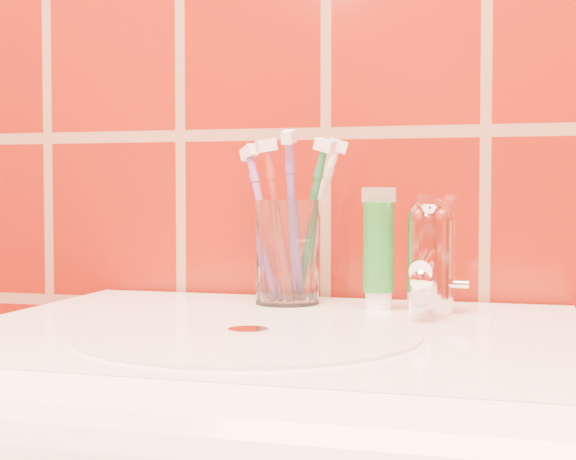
% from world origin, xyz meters
% --- Properties ---
extents(glass_tumbler, '(0.07, 0.07, 0.12)m').
position_xyz_m(glass_tumbler, '(-0.02, 1.12, 0.91)').
color(glass_tumbler, white).
rests_on(glass_tumbler, pedestal_sink).
extents(toothpaste_tube, '(0.04, 0.03, 0.13)m').
position_xyz_m(toothpaste_tube, '(0.08, 1.10, 0.91)').
color(toothpaste_tube, white).
rests_on(toothpaste_tube, pedestal_sink).
extents(faucet, '(0.05, 0.11, 0.12)m').
position_xyz_m(faucet, '(0.14, 1.09, 0.91)').
color(faucet, white).
rests_on(faucet, pedestal_sink).
extents(toothbrush_0, '(0.08, 0.08, 0.19)m').
position_xyz_m(toothbrush_0, '(-0.03, 1.11, 0.94)').
color(toothbrush_0, '#A53023').
rests_on(toothbrush_0, glass_tumbler).
extents(toothbrush_1, '(0.10, 0.09, 0.19)m').
position_xyz_m(toothbrush_1, '(-0.00, 1.12, 0.94)').
color(toothbrush_1, '#1E713E').
rests_on(toothbrush_1, glass_tumbler).
extents(toothbrush_2, '(0.11, 0.10, 0.19)m').
position_xyz_m(toothbrush_2, '(-0.00, 1.14, 0.94)').
color(toothbrush_2, white).
rests_on(toothbrush_2, glass_tumbler).
extents(toothbrush_3, '(0.14, 0.14, 0.19)m').
position_xyz_m(toothbrush_3, '(-0.06, 1.14, 0.94)').
color(toothbrush_3, '#7F4A9E').
rests_on(toothbrush_3, glass_tumbler).
extents(toothbrush_4, '(0.03, 0.09, 0.20)m').
position_xyz_m(toothbrush_4, '(-0.01, 1.11, 0.94)').
color(toothbrush_4, '#754697').
rests_on(toothbrush_4, glass_tumbler).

